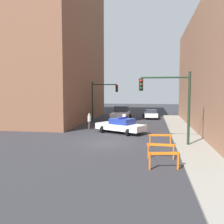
% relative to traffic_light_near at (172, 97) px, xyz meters
% --- Properties ---
extents(ground_plane, '(120.00, 120.00, 0.00)m').
position_rel_traffic_light_near_xyz_m(ground_plane, '(-4.73, 0.15, -3.53)').
color(ground_plane, '#2D2D33').
extents(sidewalk_right, '(2.40, 44.00, 0.12)m').
position_rel_traffic_light_near_xyz_m(sidewalk_right, '(1.47, 0.15, -3.47)').
color(sidewalk_right, gray).
rests_on(sidewalk_right, ground_plane).
extents(building_corner_left, '(14.00, 20.00, 19.78)m').
position_rel_traffic_light_near_xyz_m(building_corner_left, '(-16.73, 14.15, 6.36)').
color(building_corner_left, brown).
rests_on(building_corner_left, ground_plane).
extents(traffic_light_near, '(3.64, 0.35, 5.20)m').
position_rel_traffic_light_near_xyz_m(traffic_light_near, '(0.00, 0.00, 0.00)').
color(traffic_light_near, black).
rests_on(traffic_light_near, sidewalk_right).
extents(traffic_light_far, '(3.44, 0.35, 5.20)m').
position_rel_traffic_light_near_xyz_m(traffic_light_far, '(-8.03, 13.26, -0.13)').
color(traffic_light_far, black).
rests_on(traffic_light_far, ground_plane).
extents(police_car, '(5.01, 3.86, 1.52)m').
position_rel_traffic_light_near_xyz_m(police_car, '(-4.30, 4.77, -2.81)').
color(police_car, white).
rests_on(police_car, ground_plane).
extents(white_truck, '(2.68, 5.42, 1.90)m').
position_rel_traffic_light_near_xyz_m(white_truck, '(-5.65, 15.23, -2.62)').
color(white_truck, silver).
rests_on(white_truck, ground_plane).
extents(parked_car_near, '(2.48, 4.42, 1.31)m').
position_rel_traffic_light_near_xyz_m(parked_car_near, '(-1.68, 18.11, -2.86)').
color(parked_car_near, silver).
rests_on(parked_car_near, ground_plane).
extents(pedestrian_crossing, '(0.51, 0.51, 1.66)m').
position_rel_traffic_light_near_xyz_m(pedestrian_crossing, '(-7.84, 6.64, -2.67)').
color(pedestrian_crossing, '#382D23').
rests_on(pedestrian_crossing, ground_plane).
extents(barrier_front, '(1.58, 0.47, 0.90)m').
position_rel_traffic_light_near_xyz_m(barrier_front, '(-0.79, -5.76, -2.91)').
color(barrier_front, orange).
rests_on(barrier_front, ground_plane).
extents(barrier_mid, '(1.60, 0.22, 0.90)m').
position_rel_traffic_light_near_xyz_m(barrier_mid, '(-0.88, -3.74, -2.91)').
color(barrier_mid, orange).
rests_on(barrier_mid, ground_plane).
extents(barrier_back, '(1.59, 0.35, 0.90)m').
position_rel_traffic_light_near_xyz_m(barrier_back, '(-0.83, -0.50, -2.91)').
color(barrier_back, orange).
rests_on(barrier_back, ground_plane).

